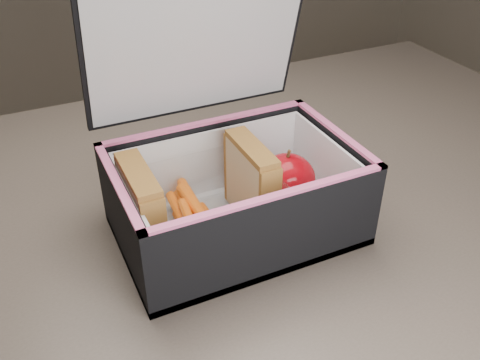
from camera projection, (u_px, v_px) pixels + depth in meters
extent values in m
cube|color=brown|center=(249.00, 210.00, 0.70)|extent=(1.20, 0.80, 0.03)
cube|color=#382D26|center=(380.00, 198.00, 1.37)|extent=(0.05, 0.05, 0.72)
cube|color=black|center=(195.00, 51.00, 0.63)|extent=(0.27, 0.05, 0.17)
cube|color=tan|center=(136.00, 215.00, 0.57)|extent=(0.01, 0.09, 0.09)
cube|color=#BE5A60|center=(143.00, 216.00, 0.57)|extent=(0.01, 0.09, 0.09)
cube|color=tan|center=(150.00, 211.00, 0.57)|extent=(0.01, 0.09, 0.09)
cube|color=brown|center=(138.00, 174.00, 0.54)|extent=(0.03, 0.09, 0.01)
cube|color=tan|center=(245.00, 186.00, 0.61)|extent=(0.01, 0.09, 0.09)
cube|color=#BE5A60|center=(251.00, 187.00, 0.62)|extent=(0.01, 0.08, 0.09)
cube|color=tan|center=(257.00, 183.00, 0.62)|extent=(0.01, 0.09, 0.09)
cube|color=brown|center=(252.00, 148.00, 0.59)|extent=(0.03, 0.09, 0.01)
cylinder|color=#DF570A|center=(185.00, 214.00, 0.64)|extent=(0.03, 0.09, 0.01)
cylinder|color=#DF570A|center=(203.00, 228.00, 0.60)|extent=(0.02, 0.09, 0.01)
cylinder|color=#DF570A|center=(192.00, 226.00, 0.58)|extent=(0.02, 0.09, 0.01)
cylinder|color=#DF570A|center=(197.00, 229.00, 0.61)|extent=(0.02, 0.09, 0.01)
cylinder|color=#DF570A|center=(181.00, 217.00, 0.61)|extent=(0.02, 0.09, 0.01)
cylinder|color=#DF570A|center=(194.00, 203.00, 0.62)|extent=(0.01, 0.09, 0.01)
cylinder|color=#DF570A|center=(191.00, 236.00, 0.60)|extent=(0.01, 0.09, 0.01)
cylinder|color=#DF570A|center=(199.00, 231.00, 0.59)|extent=(0.03, 0.09, 0.01)
cylinder|color=#DF570A|center=(196.00, 208.00, 0.61)|extent=(0.01, 0.09, 0.01)
cylinder|color=#DF570A|center=(217.00, 228.00, 0.62)|extent=(0.01, 0.09, 0.01)
cube|color=white|center=(290.00, 202.00, 0.67)|extent=(0.10, 0.10, 0.01)
ellipsoid|color=#8B030B|center=(287.00, 180.00, 0.64)|extent=(0.09, 0.09, 0.06)
cylinder|color=#4A321A|center=(289.00, 154.00, 0.62)|extent=(0.01, 0.01, 0.01)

